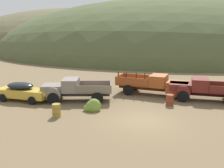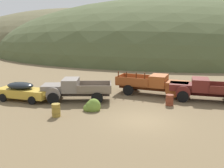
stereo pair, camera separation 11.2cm
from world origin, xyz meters
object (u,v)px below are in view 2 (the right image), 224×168
at_px(car_faded_yellow, 25,91).
at_px(truck_oxide_orange, 157,84).
at_px(truck_primer_gray, 72,89).
at_px(oil_drum_by_truck, 170,100).
at_px(oil_drum_foreground, 56,110).
at_px(truck_oxblood, 201,89).

relative_size(car_faded_yellow, truck_oxide_orange, 0.74).
relative_size(truck_primer_gray, truck_oxide_orange, 0.89).
distance_m(truck_oxide_orange, oil_drum_by_truck, 3.48).
distance_m(oil_drum_foreground, oil_drum_by_truck, 8.87).
xyz_separation_m(truck_oxide_orange, oil_drum_foreground, (-6.96, -7.29, -0.56)).
relative_size(truck_primer_gray, truck_oxblood, 0.96).
bearing_deg(truck_primer_gray, oil_drum_by_truck, 168.98).
xyz_separation_m(truck_primer_gray, oil_drum_foreground, (0.22, -4.21, -0.54)).
relative_size(truck_oxblood, oil_drum_foreground, 6.95).
bearing_deg(truck_primer_gray, truck_oxide_orange, -166.32).
relative_size(truck_oxblood, oil_drum_by_truck, 7.24).
height_order(car_faded_yellow, truck_oxblood, truck_oxblood).
bearing_deg(truck_oxblood, truck_oxide_orange, -11.33).
bearing_deg(truck_oxblood, car_faded_yellow, 17.02).
height_order(truck_oxblood, oil_drum_foreground, truck_oxblood).
distance_m(car_faded_yellow, truck_oxide_orange, 11.74).
height_order(car_faded_yellow, truck_primer_gray, truck_primer_gray).
bearing_deg(truck_oxblood, oil_drum_by_truck, 44.56).
bearing_deg(car_faded_yellow, oil_drum_foreground, -31.63).
bearing_deg(truck_oxide_orange, oil_drum_foreground, -119.96).
bearing_deg(truck_oxblood, truck_primer_gray, 16.98).
bearing_deg(oil_drum_by_truck, truck_primer_gray, 178.49).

